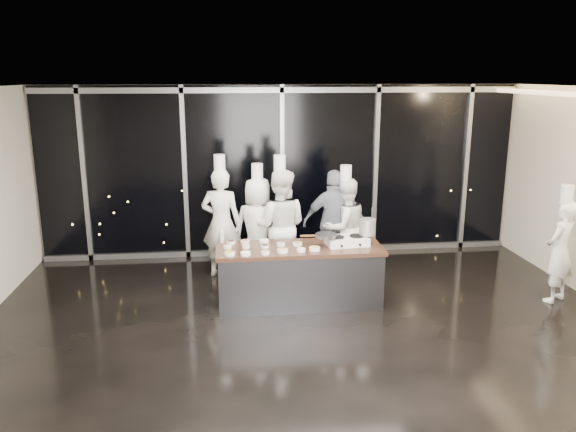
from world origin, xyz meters
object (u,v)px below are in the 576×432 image
chef_far_left (221,222)px  frying_pan (325,236)px  stove (347,241)px  chef_center (280,226)px  stock_pot (367,227)px  guest (334,223)px  chef_side (560,250)px  demo_counter (299,275)px  chef_right (345,227)px  chef_left (258,228)px

chef_far_left → frying_pan: bearing=152.1°
frying_pan → stove: bearing=1.6°
chef_center → chef_far_left: bearing=-7.4°
stock_pot → guest: (-0.26, 1.20, -0.25)m
stove → frying_pan: 0.35m
frying_pan → chef_center: bearing=112.8°
guest → chef_side: 3.52m
demo_counter → chef_right: (0.93, 1.16, 0.40)m
frying_pan → guest: size_ratio=0.30×
chef_side → stock_pot: bearing=-40.9°
guest → stove: bearing=94.4°
stove → chef_far_left: size_ratio=0.31×
demo_counter → chef_right: bearing=51.3°
frying_pan → chef_far_left: bearing=131.9°
demo_counter → stock_pot: stock_pot is taller
demo_counter → stock_pot: 1.25m
demo_counter → chef_side: bearing=-4.8°
chef_center → guest: 0.99m
chef_left → chef_right: bearing=-159.7°
chef_right → chef_left: bearing=-24.0°
chef_right → stove: bearing=57.5°
frying_pan → chef_far_left: chef_far_left is taller
frying_pan → stock_pot: size_ratio=2.28×
demo_counter → guest: bearing=58.2°
stock_pot → chef_center: bearing=141.4°
frying_pan → chef_left: size_ratio=0.28×
demo_counter → frying_pan: frying_pan is taller
chef_center → guest: (0.96, 0.22, -0.04)m
stock_pot → chef_center: chef_center is taller
stock_pot → chef_left: chef_left is taller
demo_counter → stove: stove is taller
stove → guest: size_ratio=0.35×
chef_center → chef_right: (1.12, 0.14, -0.10)m
chef_far_left → stock_pot: bearing=163.3°
chef_far_left → chef_left: bearing=179.9°
guest → chef_right: size_ratio=0.95×
chef_center → chef_side: chef_center is taller
chef_right → chef_side: size_ratio=1.06×
chef_far_left → chef_center: 1.03m
frying_pan → chef_left: (-0.92, 1.24, -0.19)m
demo_counter → chef_left: (-0.54, 1.21, 0.42)m
chef_center → chef_left: bearing=-15.9°
stove → chef_side: (3.19, -0.35, -0.15)m
frying_pan → chef_center: (-0.57, 1.05, -0.11)m
chef_left → chef_center: bearing=173.8°
chef_left → chef_center: 0.41m
chef_far_left → chef_right: chef_far_left is taller
demo_counter → frying_pan: 0.72m
demo_counter → chef_side: chef_side is taller
chef_left → chef_right: chef_left is taller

